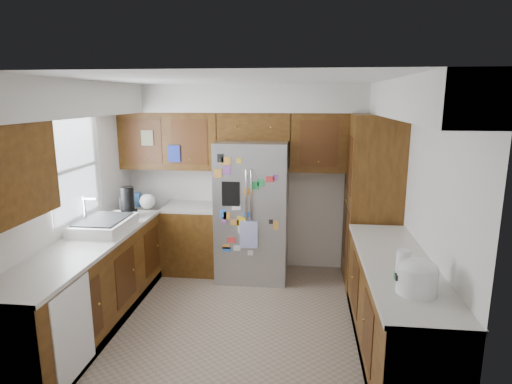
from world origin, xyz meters
TOP-DOWN VIEW (x-y plane):
  - floor at (0.00, 0.00)m, footprint 3.60×3.60m
  - room_shell at (-0.11, 0.36)m, footprint 3.64×3.24m
  - left_counter_run at (-1.36, 0.03)m, footprint 1.36×3.20m
  - right_counter_run at (1.50, -0.47)m, footprint 0.63×2.25m
  - pantry at (1.50, 1.15)m, footprint 0.60×0.90m
  - fridge at (-0.00, 1.20)m, footprint 0.90×0.79m
  - bridge_cabinet at (0.00, 1.43)m, footprint 0.96×0.34m
  - fridge_top_items at (-0.09, 1.40)m, footprint 0.72×0.31m
  - sink_assembly at (-1.50, 0.10)m, footprint 0.52×0.70m
  - left_counter_clutter at (-1.45, 0.86)m, footprint 0.39×0.78m
  - rice_cooker at (1.50, -1.09)m, footprint 0.30×0.29m
  - paper_towel at (1.45, -0.85)m, footprint 0.11×0.11m

SIDE VIEW (x-z plane):
  - floor at x=0.00m, z-range 0.00..0.00m
  - right_counter_run at x=1.50m, z-range -0.04..0.88m
  - left_counter_run at x=-1.36m, z-range -0.03..0.89m
  - fridge at x=0.00m, z-range 0.00..1.80m
  - sink_assembly at x=-1.50m, z-range 0.80..1.17m
  - paper_towel at x=1.45m, z-range 0.92..1.16m
  - left_counter_clutter at x=-1.45m, z-range 0.86..1.24m
  - rice_cooker at x=1.50m, z-range 0.93..1.18m
  - pantry at x=1.50m, z-range 0.00..2.15m
  - room_shell at x=-0.11m, z-range 0.56..3.08m
  - bridge_cabinet at x=0.00m, z-range 1.80..2.15m
  - fridge_top_items at x=-0.09m, z-range 2.14..2.40m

